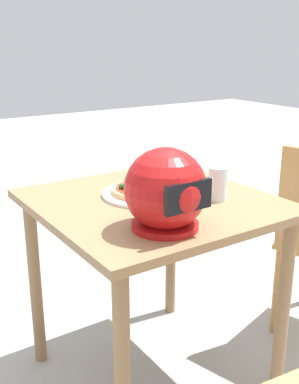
{
  "coord_description": "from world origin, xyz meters",
  "views": [
    {
      "loc": [
        0.92,
        1.35,
        1.32
      ],
      "look_at": [
        -0.0,
        -0.03,
        0.78
      ],
      "focal_mm": 44.23,
      "sensor_mm": 36.0,
      "label": 1
    }
  ],
  "objects_px": {
    "dining_table": "(153,229)",
    "pizza": "(145,189)",
    "drinking_glass": "(218,184)",
    "motorcycle_helmet": "(166,191)"
  },
  "relations": [
    {
      "from": "dining_table",
      "to": "pizza",
      "type": "distance_m",
      "value": 0.15
    },
    {
      "from": "pizza",
      "to": "drinking_glass",
      "type": "distance_m",
      "value": 0.27
    },
    {
      "from": "dining_table",
      "to": "drinking_glass",
      "type": "xyz_separation_m",
      "value": [
        -0.19,
        0.14,
        0.18
      ]
    },
    {
      "from": "motorcycle_helmet",
      "to": "drinking_glass",
      "type": "relative_size",
      "value": 2.05
    },
    {
      "from": "pizza",
      "to": "dining_table",
      "type": "bearing_deg",
      "value": 87.66
    },
    {
      "from": "pizza",
      "to": "motorcycle_helmet",
      "type": "distance_m",
      "value": 0.35
    },
    {
      "from": "dining_table",
      "to": "pizza",
      "type": "height_order",
      "value": "pizza"
    },
    {
      "from": "pizza",
      "to": "drinking_glass",
      "type": "relative_size",
      "value": 2.08
    },
    {
      "from": "pizza",
      "to": "drinking_glass",
      "type": "height_order",
      "value": "drinking_glass"
    },
    {
      "from": "dining_table",
      "to": "drinking_glass",
      "type": "height_order",
      "value": "drinking_glass"
    }
  ]
}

